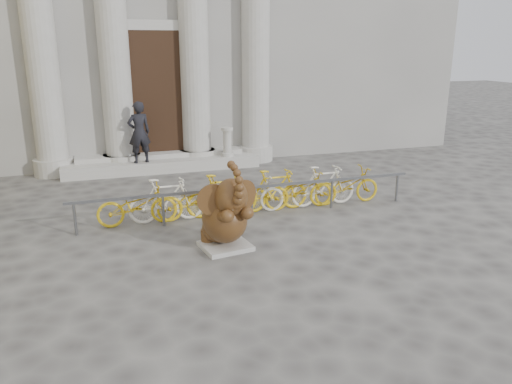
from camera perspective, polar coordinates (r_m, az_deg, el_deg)
name	(u,v)px	position (r m, az deg, el deg)	size (l,w,h in m)	color
ground	(254,320)	(7.36, -0.26, -14.38)	(80.00, 80.00, 0.00)	#474442
entrance_steps	(163,164)	(15.95, -10.63, 3.15)	(6.00, 1.20, 0.36)	#A8A59E
elephant_statue	(226,217)	(9.46, -3.50, -2.84)	(1.18, 1.38, 1.79)	#A8A59E
bike_rack	(249,193)	(11.51, -0.85, -0.07)	(8.00, 0.53, 1.00)	slate
pedestrian	(139,132)	(15.33, -13.21, 6.65)	(0.67, 0.44, 1.84)	black
balustrade_post	(227,143)	(15.91, -3.32, 5.60)	(0.38, 0.38, 0.92)	#A8A59E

